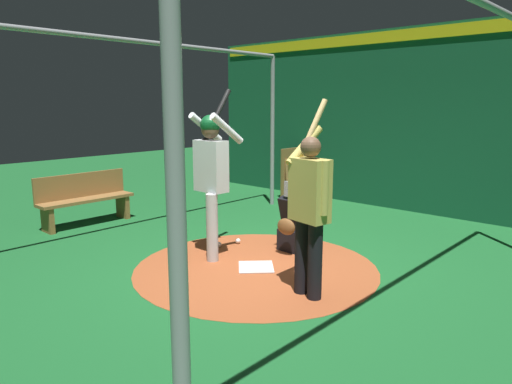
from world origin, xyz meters
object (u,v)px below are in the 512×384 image
catcher (296,223)px  baseball_1 (219,245)px  visitor (310,205)px  bat_rack (299,173)px  home_plate (256,267)px  baseball_0 (238,241)px  batter (212,171)px  bench (85,198)px

catcher → baseball_1: (0.62, -0.87, -0.34)m
visitor → bat_rack: size_ratio=1.73×
home_plate → catcher: size_ratio=0.43×
visitor → baseball_0: 2.20m
batter → baseball_1: size_ratio=29.42×
batter → bat_rack: (-4.09, -1.68, -0.65)m
catcher → baseball_1: catcher is taller
bat_rack → batter: bearing=22.4°
catcher → baseball_1: bearing=-54.8°
baseball_0 → baseball_1: (0.31, -0.07, 0.00)m
batter → baseball_1: 1.15m
home_plate → baseball_0: (-0.56, -0.87, 0.03)m
home_plate → baseball_0: baseball_0 is taller
batter → bat_rack: batter is taller
batter → bench: size_ratio=1.39×
bat_rack → bench: 4.53m
batter → bench: 2.89m
bench → baseball_0: size_ratio=21.17×
catcher → baseball_0: size_ratio=13.25×
visitor → bat_rack: 5.47m
bench → home_plate: bearing=95.8°
baseball_0 → baseball_1: 0.32m
bench → baseball_1: size_ratio=21.17×
catcher → visitor: 1.62m
home_plate → batter: batter is taller
catcher → visitor: (1.11, 1.03, 0.58)m
batter → baseball_0: bearing=-167.1°
baseball_0 → baseball_1: same height
batter → catcher: size_ratio=2.22×
bench → baseball_0: bench is taller
visitor → bench: bearing=-77.7°
baseball_0 → batter: bearing=12.9°
visitor → bat_rack: visitor is taller
bat_rack → visitor: bearing=38.2°
batter → baseball_1: batter is taller
catcher → baseball_1: size_ratio=13.25×
batter → baseball_0: (-0.61, -0.14, -1.09)m
home_plate → bench: 3.56m
catcher → bat_rack: (-3.17, -2.34, 0.10)m
batter → visitor: batter is taller
baseball_1 → baseball_0: bearing=166.7°
visitor → baseball_1: bearing=-93.8°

